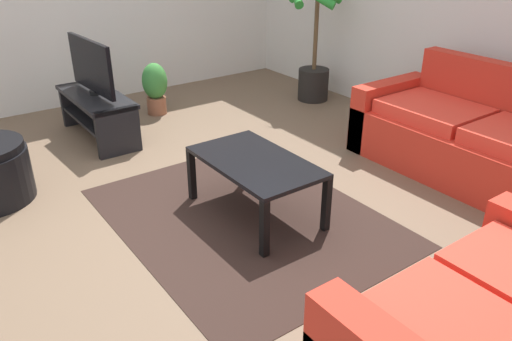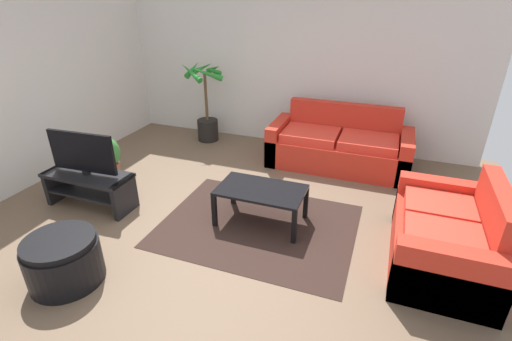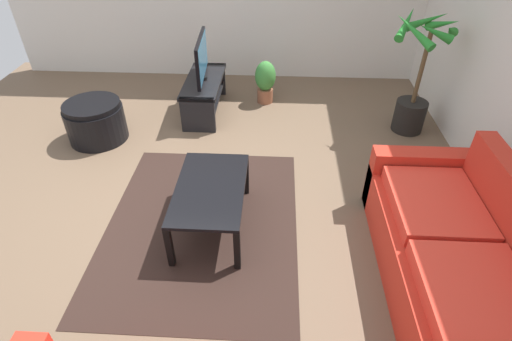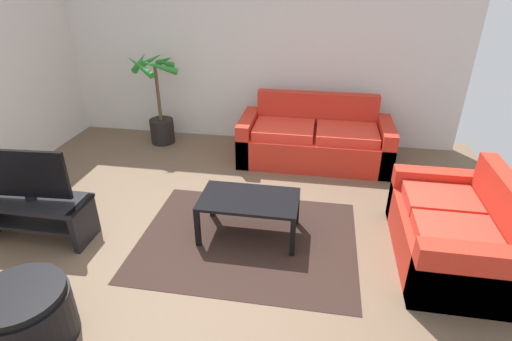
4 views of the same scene
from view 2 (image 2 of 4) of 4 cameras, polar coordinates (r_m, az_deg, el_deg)
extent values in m
plane|color=brown|center=(4.28, -5.44, -9.61)|extent=(6.60, 6.60, 0.00)
cube|color=silver|center=(6.40, 6.02, 15.74)|extent=(6.00, 0.06, 2.70)
cube|color=red|center=(5.85, 12.38, 2.56)|extent=(2.08, 0.90, 0.42)
cube|color=red|center=(6.04, 13.35, 7.79)|extent=(1.72, 0.16, 0.48)
cube|color=red|center=(6.00, 3.50, 4.76)|extent=(0.18, 0.90, 0.62)
cube|color=red|center=(5.79, 21.75, 2.04)|extent=(0.18, 0.90, 0.62)
cube|color=red|center=(5.77, 8.35, 5.46)|extent=(0.82, 0.66, 0.12)
cube|color=red|center=(5.67, 16.83, 4.22)|extent=(0.82, 0.66, 0.12)
cube|color=red|center=(4.17, 26.34, -10.16)|extent=(0.90, 1.47, 0.42)
cube|color=red|center=(4.03, 32.80, -5.55)|extent=(0.16, 1.11, 0.48)
cube|color=red|center=(3.60, 27.31, -14.67)|extent=(0.90, 0.18, 0.62)
cube|color=red|center=(4.67, 26.10, -4.68)|extent=(0.90, 0.18, 0.62)
cube|color=red|center=(3.79, 26.66, -9.11)|extent=(0.66, 0.51, 0.12)
cube|color=red|center=(4.26, 26.17, -5.01)|extent=(0.66, 0.51, 0.12)
cube|color=black|center=(5.02, -24.39, -0.66)|extent=(1.10, 0.45, 0.04)
cube|color=black|center=(5.11, -23.93, -2.92)|extent=(1.02, 0.39, 0.03)
cube|color=black|center=(5.46, -27.96, -1.68)|extent=(0.06, 0.41, 0.45)
cube|color=black|center=(4.78, -19.41, -3.85)|extent=(0.06, 0.41, 0.45)
cube|color=black|center=(4.90, -25.05, 2.55)|extent=(0.88, 0.09, 0.49)
cube|color=teal|center=(4.91, -24.89, 2.65)|extent=(0.83, 0.06, 0.44)
cylinder|color=black|center=(5.00, -24.48, -0.25)|extent=(0.10, 0.10, 0.04)
cube|color=black|center=(4.25, 0.77, -2.98)|extent=(0.99, 0.58, 0.03)
cube|color=black|center=(4.32, -6.38, -6.06)|extent=(0.05, 0.05, 0.41)
cube|color=black|center=(4.04, 5.83, -8.56)|extent=(0.05, 0.05, 0.41)
cube|color=black|center=(4.73, -3.53, -2.85)|extent=(0.05, 0.05, 0.41)
cube|color=black|center=(4.47, 7.62, -4.88)|extent=(0.05, 0.05, 0.41)
cube|color=black|center=(4.39, 0.30, -8.37)|extent=(2.20, 1.70, 0.01)
cylinder|color=black|center=(6.81, -7.35, 6.17)|extent=(0.37, 0.37, 0.38)
cylinder|color=brown|center=(6.63, -7.65, 11.05)|extent=(0.05, 0.05, 0.82)
cone|color=#24832A|center=(6.42, -6.53, 14.86)|extent=(0.15, 0.39, 0.23)
cone|color=#24832A|center=(6.62, -6.45, 15.20)|extent=(0.38, 0.29, 0.23)
cone|color=#24832A|center=(6.70, -8.23, 15.23)|extent=(0.35, 0.32, 0.23)
cone|color=#24832A|center=(6.64, -9.64, 15.03)|extent=(0.10, 0.45, 0.25)
cone|color=#24832A|center=(6.38, -9.93, 14.57)|extent=(0.53, 0.33, 0.29)
cone|color=#24832A|center=(6.26, -7.63, 14.50)|extent=(0.51, 0.38, 0.29)
cylinder|color=brown|center=(5.86, -20.96, 0.16)|extent=(0.21, 0.21, 0.19)
ellipsoid|color=#3A8236|center=(5.75, -21.40, 2.67)|extent=(0.28, 0.28, 0.40)
cylinder|color=black|center=(3.98, -27.23, -12.38)|extent=(0.67, 0.67, 0.41)
cylinder|color=black|center=(3.85, -27.94, -9.64)|extent=(0.64, 0.64, 0.06)
camera|label=1|loc=(2.19, 58.37, -1.00)|focal=35.41mm
camera|label=3|loc=(4.23, 41.73, 20.97)|focal=27.86mm
camera|label=4|loc=(0.62, -59.56, 17.60)|focal=27.96mm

